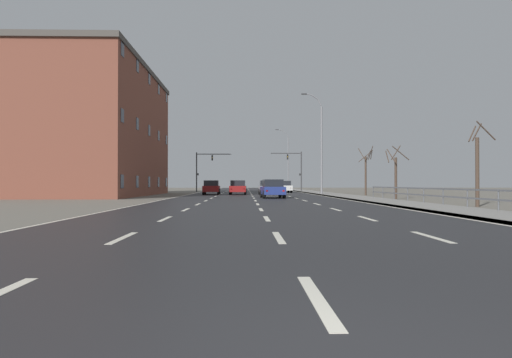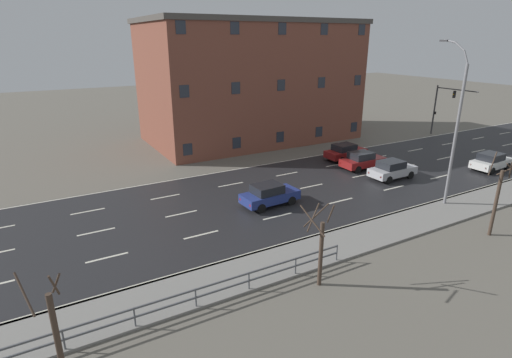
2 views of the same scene
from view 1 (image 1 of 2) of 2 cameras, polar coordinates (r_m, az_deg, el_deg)
The scene contains 17 objects.
ground_plane at distance 50.76m, azimuth -0.59°, elevation -2.03°, with size 160.00×160.00×0.12m.
road_asphalt_strip at distance 62.75m, azimuth -0.76°, elevation -1.69°, with size 14.00×120.00×0.03m.
sidewalk_right at distance 63.42m, azimuth 6.88°, elevation -1.63°, with size 3.00×120.00×0.12m.
guardrail at distance 25.98m, azimuth 22.67°, elevation -1.71°, with size 0.07×26.18×1.00m.
street_lamp_midground at distance 49.36m, azimuth 8.18°, elevation 4.32°, with size 2.29×0.24×11.07m.
street_lamp_distant at distance 86.17m, azimuth 4.02°, elevation 2.40°, with size 2.55×0.24×11.65m.
traffic_signal_right at distance 68.78m, azimuth 5.08°, elevation 1.73°, with size 4.76×0.36×6.10m.
traffic_signal_left at distance 67.12m, azimuth -6.73°, elevation 1.69°, with size 5.24×0.36×5.85m.
car_distant at distance 50.02m, azimuth -5.67°, elevation -1.06°, with size 1.90×4.13×1.57m.
car_near_left at distance 49.28m, azimuth -2.30°, elevation -1.07°, with size 1.89×4.13×1.57m.
car_far_left at distance 37.73m, azimuth 2.11°, elevation -1.23°, with size 2.00×4.18×1.57m.
car_near_right at distance 49.60m, azimuth 1.43°, elevation -1.07°, with size 1.87×4.12×1.57m.
car_far_right at distance 59.23m, azimuth 3.54°, elevation -0.99°, with size 2.01×4.19×1.57m.
brick_building at distance 49.38m, azimuth -20.65°, elevation 5.65°, with size 12.89×23.18×13.10m.
bare_tree_near at distance 26.64m, azimuth 26.31°, elevation 1.28°, with size 1.23×1.24×4.48m.
bare_tree_mid at distance 36.63m, azimuth 17.29°, elevation 0.61°, with size 1.62×1.68×4.24m.
bare_tree_far at distance 48.51m, azimuth 13.79°, elevation 0.87°, with size 1.44×1.44×5.15m.
Camera 1 is at (-0.77, -2.74, 1.24)m, focal length 31.50 mm.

